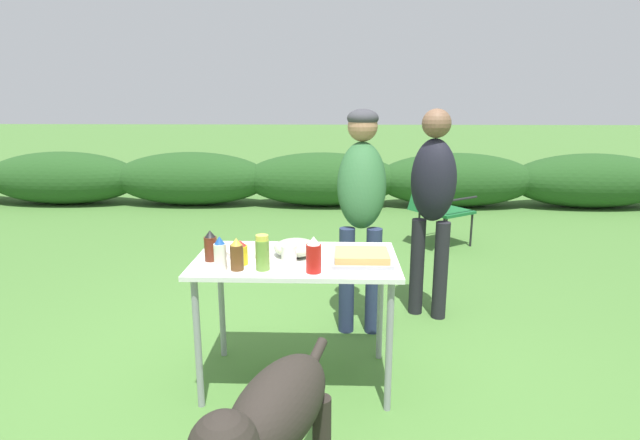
% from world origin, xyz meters
% --- Properties ---
extents(ground_plane, '(60.00, 60.00, 0.00)m').
position_xyz_m(ground_plane, '(0.00, 0.00, 0.00)').
color(ground_plane, '#477533').
extents(shrub_hedge, '(14.40, 0.90, 0.81)m').
position_xyz_m(shrub_hedge, '(0.00, 4.89, 0.40)').
color(shrub_hedge, '#234C1E').
rests_on(shrub_hedge, ground).
extents(folding_table, '(1.10, 0.64, 0.74)m').
position_xyz_m(folding_table, '(0.00, 0.00, 0.66)').
color(folding_table, silver).
rests_on(folding_table, ground).
extents(food_tray, '(0.32, 0.27, 0.06)m').
position_xyz_m(food_tray, '(0.35, -0.06, 0.77)').
color(food_tray, '#9E9EA3').
rests_on(food_tray, folding_table).
extents(plate_stack, '(0.24, 0.24, 0.03)m').
position_xyz_m(plate_stack, '(-0.28, 0.06, 0.75)').
color(plate_stack, white).
rests_on(plate_stack, folding_table).
extents(mixing_bowl, '(0.24, 0.24, 0.09)m').
position_xyz_m(mixing_bowl, '(-0.01, 0.05, 0.78)').
color(mixing_bowl, '#ADBC99').
rests_on(mixing_bowl, folding_table).
extents(paper_cup_stack, '(0.08, 0.08, 0.11)m').
position_xyz_m(paper_cup_stack, '(-0.03, -0.12, 0.79)').
color(paper_cup_stack, white).
rests_on(paper_cup_stack, folding_table).
extents(relish_jar, '(0.07, 0.07, 0.18)m').
position_xyz_m(relish_jar, '(-0.15, -0.20, 0.83)').
color(relish_jar, olive).
rests_on(relish_jar, folding_table).
extents(bbq_sauce_bottle, '(0.07, 0.07, 0.17)m').
position_xyz_m(bbq_sauce_bottle, '(-0.45, -0.06, 0.82)').
color(bbq_sauce_bottle, '#562314').
rests_on(bbq_sauce_bottle, folding_table).
extents(mayo_bottle, '(0.06, 0.06, 0.18)m').
position_xyz_m(mayo_bottle, '(-0.37, -0.21, 0.82)').
color(mayo_bottle, silver).
rests_on(mayo_bottle, folding_table).
extents(ketchup_bottle, '(0.08, 0.08, 0.19)m').
position_xyz_m(ketchup_bottle, '(0.11, -0.23, 0.83)').
color(ketchup_bottle, red).
rests_on(ketchup_bottle, folding_table).
extents(mustard_bottle, '(0.08, 0.08, 0.13)m').
position_xyz_m(mustard_bottle, '(-0.28, -0.12, 0.80)').
color(mustard_bottle, yellow).
rests_on(mustard_bottle, folding_table).
extents(beer_bottle, '(0.07, 0.07, 0.17)m').
position_xyz_m(beer_bottle, '(-0.28, -0.20, 0.82)').
color(beer_bottle, brown).
rests_on(beer_bottle, folding_table).
extents(standing_person_in_dark_puffer, '(0.35, 0.46, 1.52)m').
position_xyz_m(standing_person_in_dark_puffer, '(0.39, 0.75, 0.96)').
color(standing_person_in_dark_puffer, '#232D4C').
rests_on(standing_person_in_dark_puffer, ground).
extents(standing_person_in_gray_fleece, '(0.40, 0.36, 1.52)m').
position_xyz_m(standing_person_in_gray_fleece, '(0.90, 0.93, 0.92)').
color(standing_person_in_gray_fleece, black).
rests_on(standing_person_in_gray_fleece, ground).
extents(dog, '(0.46, 0.94, 0.71)m').
position_xyz_m(dog, '(-0.00, -1.07, 0.48)').
color(dog, '#28231E').
rests_on(dog, ground).
extents(camp_chair_green_behind_table, '(0.75, 0.72, 0.83)m').
position_xyz_m(camp_chair_green_behind_table, '(1.33, 2.75, 0.47)').
color(camp_chair_green_behind_table, '#19602D').
rests_on(camp_chair_green_behind_table, ground).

